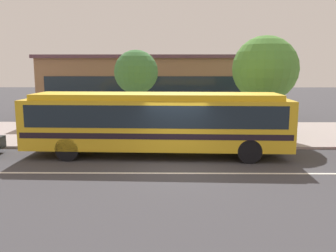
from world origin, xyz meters
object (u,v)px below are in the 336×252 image
(pedestrian_standing_by_tree, at_px, (217,124))
(bus_stop_sign, at_px, (222,115))
(pedestrian_waiting_near_sign, at_px, (125,122))
(transit_bus, at_px, (157,120))
(pedestrian_walking_along_curb, at_px, (213,125))
(street_tree_near_stop, at_px, (136,72))
(street_tree_mid_block, at_px, (265,69))

(pedestrian_standing_by_tree, distance_m, bus_stop_sign, 0.96)
(pedestrian_waiting_near_sign, distance_m, bus_stop_sign, 5.16)
(transit_bus, bearing_deg, pedestrian_standing_by_tree, 39.66)
(pedestrian_waiting_near_sign, xyz_separation_m, pedestrian_walking_along_curb, (4.54, -0.94, -0.02))
(street_tree_near_stop, relative_size, street_tree_mid_block, 0.87)
(pedestrian_waiting_near_sign, height_order, bus_stop_sign, bus_stop_sign)
(transit_bus, xyz_separation_m, bus_stop_sign, (3.11, 1.69, -0.01))
(pedestrian_walking_along_curb, bearing_deg, street_tree_mid_block, 33.46)
(bus_stop_sign, height_order, street_tree_mid_block, street_tree_mid_block)
(street_tree_mid_block, bearing_deg, transit_bus, -144.27)
(transit_bus, height_order, street_tree_mid_block, street_tree_mid_block)
(bus_stop_sign, xyz_separation_m, street_tree_mid_block, (2.61, 2.42, 2.21))
(transit_bus, bearing_deg, street_tree_mid_block, 35.73)
(transit_bus, xyz_separation_m, pedestrian_standing_by_tree, (2.99, 2.48, -0.55))
(pedestrian_waiting_near_sign, relative_size, pedestrian_walking_along_curb, 1.02)
(street_tree_near_stop, distance_m, street_tree_mid_block, 7.07)
(pedestrian_standing_by_tree, bearing_deg, street_tree_near_stop, 154.67)
(transit_bus, relative_size, bus_stop_sign, 5.00)
(pedestrian_standing_by_tree, relative_size, bus_stop_sign, 0.71)
(pedestrian_walking_along_curb, relative_size, street_tree_near_stop, 0.34)
(street_tree_near_stop, bearing_deg, transit_bus, -73.59)
(transit_bus, distance_m, street_tree_mid_block, 7.38)
(bus_stop_sign, relative_size, street_tree_near_stop, 0.49)
(pedestrian_standing_by_tree, bearing_deg, street_tree_mid_block, 30.92)
(pedestrian_walking_along_curb, bearing_deg, bus_stop_sign, -46.95)
(pedestrian_walking_along_curb, distance_m, street_tree_mid_block, 4.55)
(bus_stop_sign, xyz_separation_m, street_tree_near_stop, (-4.45, 2.84, 2.02))
(pedestrian_standing_by_tree, xyz_separation_m, street_tree_mid_block, (2.73, 1.63, 2.75))
(pedestrian_walking_along_curb, bearing_deg, pedestrian_waiting_near_sign, 168.34)
(pedestrian_waiting_near_sign, relative_size, bus_stop_sign, 0.71)
(pedestrian_waiting_near_sign, relative_size, street_tree_near_stop, 0.35)
(street_tree_near_stop, xyz_separation_m, street_tree_mid_block, (7.05, -0.41, 0.19))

